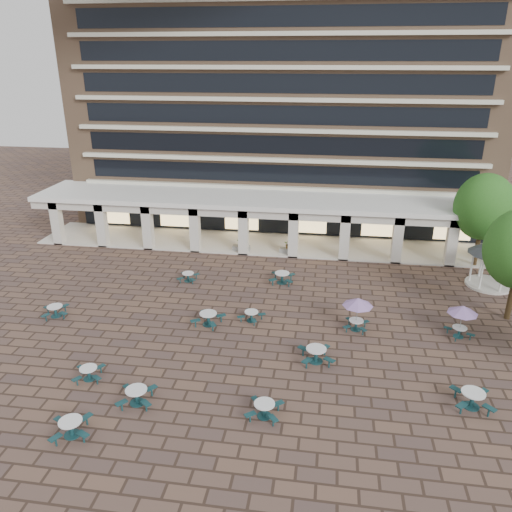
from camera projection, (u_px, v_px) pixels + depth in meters
The scene contains 20 objects.
ground at pixel (243, 327), 31.19m from camera, with size 120.00×120.00×0.00m, color brown.
apartment_building at pixel (286, 90), 49.86m from camera, with size 40.00×15.50×25.20m.
retail_arcade at pixel (272, 213), 43.65m from camera, with size 42.00×6.60×4.40m.
picnic_table_0 at pixel (71, 427), 22.15m from camera, with size 2.11×2.11×0.79m.
picnic_table_1 at pixel (89, 372), 26.05m from camera, with size 1.78×1.78×0.69m.
picnic_table_2 at pixel (264, 408), 23.32m from camera, with size 1.80×1.80×0.75m.
picnic_table_3 at pixel (472, 398), 23.94m from camera, with size 1.92×1.92×0.85m.
picnic_table_5 at pixel (137, 395), 24.20m from camera, with size 1.94×1.94×0.80m.
picnic_table_6 at pixel (358, 303), 30.23m from camera, with size 1.88×1.88×2.17m.
picnic_table_7 at pixel (316, 354), 27.51m from camera, with size 2.16×2.16×0.85m.
picnic_table_8 at pixel (55, 310), 32.37m from camera, with size 2.01×2.01×0.73m.
picnic_table_9 at pixel (208, 318), 31.32m from camera, with size 2.11×2.11×0.82m.
picnic_table_10 at pixel (251, 315), 31.82m from camera, with size 1.80×1.80×0.66m.
picnic_table_11 at pixel (463, 311), 29.50m from camera, with size 1.79×1.79×2.07m.
picnic_table_12 at pixel (188, 276), 37.47m from camera, with size 1.51×1.51×0.66m.
picnic_table_13 at pixel (282, 277), 37.13m from camera, with size 1.90×1.90×0.82m.
gazebo at pixel (495, 253), 35.92m from camera, with size 3.72×3.72×3.46m.
tree_east_c at pixel (484, 207), 38.50m from camera, with size 4.54×4.54×7.57m.
planter_left at pixel (241, 246), 43.19m from camera, with size 1.50×0.64×1.21m.
planter_right at pixel (288, 248), 42.60m from camera, with size 1.50×0.80×1.26m.
Camera 1 is at (4.88, -26.85, 15.76)m, focal length 35.00 mm.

